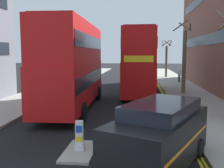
# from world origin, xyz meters

# --- Properties ---
(sidewalk_right) EXTENTS (4.00, 80.00, 0.14)m
(sidewalk_right) POSITION_xyz_m (6.50, 16.00, 0.07)
(sidewalk_right) COLOR #9E9991
(sidewalk_right) RESTS_ON ground
(sidewalk_left) EXTENTS (4.00, 80.00, 0.14)m
(sidewalk_left) POSITION_xyz_m (-6.50, 16.00, 0.07)
(sidewalk_left) COLOR #9E9991
(sidewalk_left) RESTS_ON ground
(kerb_line_outer) EXTENTS (0.10, 56.00, 0.01)m
(kerb_line_outer) POSITION_xyz_m (4.40, 14.00, 0.00)
(kerb_line_outer) COLOR yellow
(kerb_line_outer) RESTS_ON ground
(kerb_line_inner) EXTENTS (0.10, 56.00, 0.01)m
(kerb_line_inner) POSITION_xyz_m (4.24, 14.00, 0.00)
(kerb_line_inner) COLOR yellow
(kerb_line_inner) RESTS_ON ground
(traffic_island) EXTENTS (1.10, 2.20, 0.10)m
(traffic_island) POSITION_xyz_m (0.00, 4.39, 0.05)
(traffic_island) COLOR #9E9991
(traffic_island) RESTS_ON ground
(keep_left_bollard) EXTENTS (0.36, 0.28, 1.11)m
(keep_left_bollard) POSITION_xyz_m (0.00, 4.39, 0.61)
(keep_left_bollard) COLOR silver
(keep_left_bollard) RESTS_ON traffic_island
(double_decker_bus_away) EXTENTS (3.05, 10.88, 5.64)m
(double_decker_bus_away) POSITION_xyz_m (-2.21, 12.14, 3.03)
(double_decker_bus_away) COLOR red
(double_decker_bus_away) RESTS_ON ground
(double_decker_bus_oncoming) EXTENTS (3.06, 10.88, 5.64)m
(double_decker_bus_oncoming) POSITION_xyz_m (2.27, 18.34, 3.03)
(double_decker_bus_oncoming) COLOR #B20F0F
(double_decker_bus_oncoming) RESTS_ON ground
(taxi_minivan) EXTENTS (3.76, 5.14, 2.12)m
(taxi_minivan) POSITION_xyz_m (2.81, 3.39, 1.07)
(taxi_minivan) COLOR black
(taxi_minivan) RESTS_ON ground
(pedestrian_far) EXTENTS (0.34, 0.22, 1.62)m
(pedestrian_far) POSITION_xyz_m (7.00, 27.89, 0.99)
(pedestrian_far) COLOR #2D2D38
(pedestrian_far) RESTS_ON sidewalk_right
(street_tree_near) EXTENTS (1.44, 1.45, 5.55)m
(street_tree_near) POSITION_xyz_m (6.09, 35.00, 2.80)
(street_tree_near) COLOR #6B6047
(street_tree_near) RESTS_ON sidewalk_right
(street_tree_mid) EXTENTS (1.58, 1.68, 6.65)m
(street_tree_mid) POSITION_xyz_m (6.06, 18.93, 3.16)
(street_tree_mid) COLOR #6B6047
(street_tree_mid) RESTS_ON sidewalk_right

